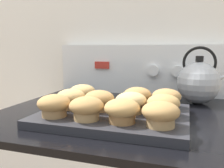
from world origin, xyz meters
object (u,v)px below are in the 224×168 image
at_px(muffin_r0_c0, 54,105).
at_px(muffin_r0_c3, 161,114).
at_px(muffin_pan, 114,115).
at_px(muffin_r1_c1, 99,100).
at_px(muffin_r1_c3, 163,105).
at_px(muffin_r2_c2, 137,96).
at_px(muffin_r2_c3, 166,98).
at_px(muffin_r2_c0, 83,93).
at_px(muffin_r0_c2, 122,110).
at_px(tea_kettle, 199,82).
at_px(muffin_r1_c0, 71,98).
at_px(muffin_r1_c2, 131,102).
at_px(muffin_r0_c1, 86,108).

xyz_separation_m(muffin_r0_c0, muffin_r0_c3, (0.27, 0.00, 0.00)).
relative_size(muffin_r0_c0, muffin_r0_c3, 1.00).
xyz_separation_m(muffin_pan, muffin_r1_c1, (-0.05, 0.00, 0.04)).
relative_size(muffin_r1_c3, muffin_r2_c2, 1.00).
height_order(muffin_r0_c0, muffin_r2_c3, same).
bearing_deg(muffin_r2_c0, muffin_r1_c1, -43.15).
distance_m(muffin_r2_c2, muffin_r2_c3, 0.09).
bearing_deg(muffin_r0_c2, muffin_r0_c3, -1.60).
bearing_deg(muffin_r0_c0, muffin_r2_c0, 90.90).
distance_m(muffin_r2_c0, muffin_r2_c3, 0.27).
height_order(muffin_pan, muffin_r1_c1, muffin_r1_c1).
distance_m(muffin_pan, muffin_r2_c2, 0.11).
bearing_deg(muffin_r2_c0, muffin_r0_c0, -89.10).
bearing_deg(muffin_r0_c3, tea_kettle, 75.90).
xyz_separation_m(muffin_r0_c2, muffin_r1_c1, (-0.09, 0.09, 0.00)).
xyz_separation_m(muffin_r1_c0, tea_kettle, (0.36, 0.28, 0.03)).
xyz_separation_m(muffin_r0_c2, muffin_r2_c0, (-0.18, 0.18, 0.00)).
xyz_separation_m(muffin_r1_c0, muffin_r2_c3, (0.27, 0.09, 0.00)).
distance_m(muffin_pan, muffin_r0_c0, 0.17).
xyz_separation_m(muffin_r2_c2, muffin_r2_c3, (0.09, -0.00, 0.00)).
bearing_deg(muffin_r2_c3, muffin_r1_c2, -135.79).
distance_m(muffin_r1_c3, tea_kettle, 0.30).
distance_m(muffin_r1_c1, muffin_r1_c3, 0.18).
height_order(muffin_r0_c2, muffin_r2_c2, same).
bearing_deg(muffin_pan, muffin_r1_c0, -178.80).
bearing_deg(muffin_r0_c0, muffin_r1_c1, 46.51).
xyz_separation_m(muffin_r2_c3, tea_kettle, (0.10, 0.19, 0.03)).
bearing_deg(muffin_r2_c0, muffin_r0_c3, -33.01).
bearing_deg(muffin_r0_c1, muffin_r1_c3, 27.21).
bearing_deg(muffin_r0_c3, muffin_r0_c1, -179.22).
height_order(muffin_r0_c3, muffin_r2_c3, same).
distance_m(muffin_r1_c0, muffin_r2_c3, 0.28).
distance_m(muffin_pan, tea_kettle, 0.37).
bearing_deg(muffin_r1_c1, muffin_r2_c0, 136.85).
bearing_deg(muffin_r1_c0, muffin_r0_c1, -45.15).
relative_size(muffin_r0_c1, muffin_r2_c2, 1.00).
distance_m(muffin_r1_c2, muffin_r2_c0, 0.20).
distance_m(muffin_r0_c0, muffin_r0_c1, 0.09).
bearing_deg(muffin_r1_c2, muffin_r2_c0, 155.10).
xyz_separation_m(muffin_r0_c0, muffin_r1_c0, (0.00, 0.09, 0.00)).
relative_size(muffin_pan, muffin_r0_c0, 4.69).
bearing_deg(muffin_r1_c0, tea_kettle, 37.96).
bearing_deg(muffin_r1_c1, muffin_r2_c3, 25.50).
bearing_deg(muffin_r2_c0, muffin_r2_c3, -0.04).
distance_m(muffin_r0_c1, muffin_r1_c0, 0.13).
xyz_separation_m(muffin_r1_c0, muffin_r1_c3, (0.27, 0.00, 0.00)).
height_order(muffin_r1_c3, muffin_r2_c0, same).
xyz_separation_m(muffin_r0_c3, muffin_r1_c2, (-0.09, 0.09, 0.00)).
xyz_separation_m(muffin_r0_c0, muffin_r1_c3, (0.27, 0.09, 0.00)).
relative_size(muffin_pan, muffin_r1_c3, 4.69).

